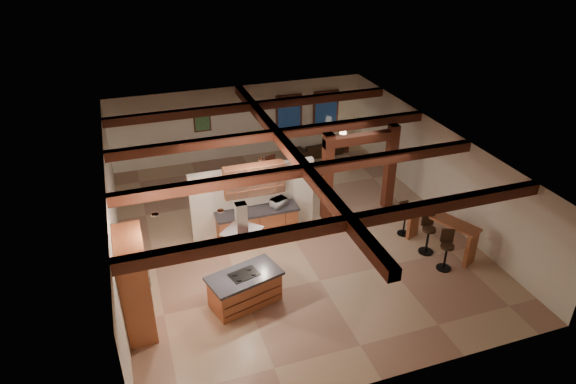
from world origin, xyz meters
name	(u,v)px	position (x,y,z in m)	size (l,w,h in m)	color
ground	(290,233)	(0.00, 0.00, 0.00)	(12.00, 12.00, 0.00)	tan
room_walls	(290,182)	(0.00, 0.00, 1.78)	(12.00, 12.00, 12.00)	silver
ceiling_beams	(290,151)	(0.00, 0.00, 2.76)	(10.00, 12.00, 0.28)	#3F1F0F
timber_posts	(360,163)	(2.50, 0.50, 1.76)	(2.50, 0.30, 2.90)	#3F1F0F
partition_wall	(253,199)	(-1.00, 0.50, 1.10)	(3.80, 0.18, 2.20)	silver
pantry_cabinet	(135,284)	(-4.67, -2.60, 1.20)	(0.67, 1.60, 2.40)	brown
back_counter	(257,223)	(-1.00, 0.11, 0.48)	(2.50, 0.66, 0.94)	brown
upper_display_cabinet	(254,180)	(-1.00, 0.31, 1.85)	(1.80, 0.36, 0.95)	brown
range_hood	(243,244)	(-2.11, -2.68, 1.78)	(1.10, 1.10, 1.40)	silver
back_windows	(308,113)	(2.80, 5.93, 1.50)	(2.70, 0.07, 1.70)	#3F1F0F
framed_art	(202,121)	(-1.50, 5.94, 1.70)	(0.65, 0.05, 0.85)	#3F1F0F
recessed_cans	(216,193)	(-2.53, -1.93, 2.87)	(3.16, 2.46, 0.03)	silver
kitchen_island	(245,288)	(-2.11, -2.68, 0.45)	(1.98, 1.39, 0.89)	brown
dining_table	(263,190)	(-0.16, 2.37, 0.29)	(1.67, 0.93, 0.59)	#39190E
sofa	(320,148)	(3.02, 5.08, 0.27)	(1.84, 0.72, 0.54)	black
microwave	(279,203)	(-0.32, 0.11, 1.07)	(0.47, 0.32, 0.26)	#AFAFB4
bar_counter	(442,228)	(3.82, -2.28, 0.75)	(1.33, 2.16, 1.11)	brown
side_table	(342,144)	(4.06, 5.15, 0.30)	(0.48, 0.48, 0.60)	#3F1F0F
table_lamp	(343,131)	(4.06, 5.15, 0.84)	(0.29, 0.29, 0.35)	black
bar_stool_a	(446,250)	(3.47, -3.06, 0.60)	(0.45, 0.46, 1.19)	black
bar_stool_b	(428,233)	(3.42, -2.21, 0.63)	(0.44, 0.46, 1.25)	black
bar_stool_c	(404,218)	(3.27, -1.15, 0.54)	(0.37, 0.38, 1.07)	black
dining_chairs	(263,182)	(-0.16, 2.37, 0.62)	(2.38, 2.38, 1.21)	#3F1F0F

